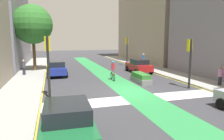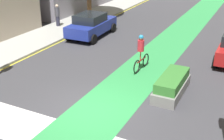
{
  "view_description": "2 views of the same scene",
  "coord_description": "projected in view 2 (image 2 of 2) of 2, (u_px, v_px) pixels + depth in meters",
  "views": [
    {
      "loc": [
        -5.2,
        -13.8,
        3.84
      ],
      "look_at": [
        -0.57,
        1.8,
        1.39
      ],
      "focal_mm": 32.56,
      "sensor_mm": 36.0,
      "label": 1
    },
    {
      "loc": [
        5.2,
        -8.54,
        6.0
      ],
      "look_at": [
        0.05,
        1.81,
        0.98
      ],
      "focal_mm": 48.02,
      "sensor_mm": 36.0,
      "label": 2
    }
  ],
  "objects": [
    {
      "name": "crosswalk_band",
      "position": [
        59.0,
        138.0,
        9.89
      ],
      "size": [
        12.0,
        1.8,
        0.01
      ],
      "primitive_type": "cube",
      "color": "silver",
      "rests_on": "ground_plane"
    },
    {
      "name": "median_planter",
      "position": [
        172.0,
        85.0,
        12.59
      ],
      "size": [
        0.98,
        2.66,
        0.85
      ],
      "color": "slate",
      "rests_on": "ground_plane"
    },
    {
      "name": "cyclist_in_lane",
      "position": [
        141.0,
        52.0,
        14.68
      ],
      "size": [
        0.32,
        1.73,
        1.86
      ],
      "color": "black",
      "rests_on": "ground_plane"
    },
    {
      "name": "bike_lane_paint",
      "position": [
        100.0,
        112.0,
        11.36
      ],
      "size": [
        2.4,
        60.0,
        0.01
      ],
      "primitive_type": "cube",
      "color": "#2D8C47",
      "rests_on": "ground_plane"
    },
    {
      "name": "car_blue_left_far",
      "position": [
        91.0,
        25.0,
        20.04
      ],
      "size": [
        2.12,
        4.25,
        1.57
      ],
      "color": "navy",
      "rests_on": "ground_plane"
    },
    {
      "name": "pedestrian_sidewalk_left_a",
      "position": [
        57.0,
        15.0,
        21.97
      ],
      "size": [
        0.34,
        0.34,
        1.59
      ],
      "color": "#262638",
      "rests_on": "sidewalk_left"
    },
    {
      "name": "ground_plane",
      "position": [
        90.0,
        110.0,
        11.53
      ],
      "size": [
        120.0,
        120.0,
        0.0
      ],
      "primitive_type": "plane",
      "color": "#38383D"
    }
  ]
}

